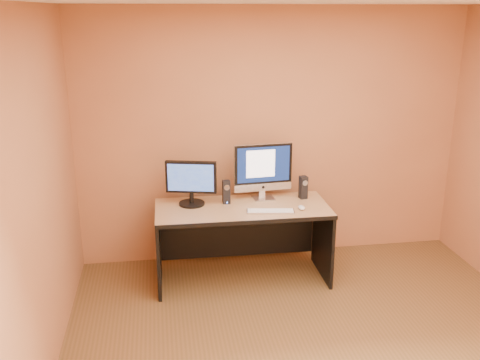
# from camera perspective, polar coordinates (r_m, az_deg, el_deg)

# --- Properties ---
(walls) EXTENTS (4.00, 4.00, 2.60)m
(walls) POSITION_cam_1_polar(r_m,az_deg,el_deg) (3.68, 10.10, -2.38)
(walls) COLOR #AD6E46
(walls) RESTS_ON ground
(ceiling) EXTENTS (4.00, 4.00, 0.00)m
(ceiling) POSITION_cam_1_polar(r_m,az_deg,el_deg) (3.46, 11.31, 18.25)
(ceiling) COLOR white
(ceiling) RESTS_ON walls
(desk) EXTENTS (1.66, 0.74, 0.76)m
(desk) POSITION_cam_1_polar(r_m,az_deg,el_deg) (5.22, 0.27, -6.81)
(desk) COLOR tan
(desk) RESTS_ON ground
(imac) EXTENTS (0.60, 0.26, 0.57)m
(imac) POSITION_cam_1_polar(r_m,az_deg,el_deg) (5.22, 2.55, 0.94)
(imac) COLOR #B8B9BD
(imac) RESTS_ON desk
(second_monitor) EXTENTS (0.54, 0.36, 0.43)m
(second_monitor) POSITION_cam_1_polar(r_m,az_deg,el_deg) (5.09, -5.23, -0.34)
(second_monitor) COLOR black
(second_monitor) RESTS_ON desk
(speaker_left) EXTENTS (0.07, 0.08, 0.23)m
(speaker_left) POSITION_cam_1_polar(r_m,az_deg,el_deg) (5.14, -1.47, -1.28)
(speaker_left) COLOR black
(speaker_left) RESTS_ON desk
(speaker_right) EXTENTS (0.08, 0.09, 0.23)m
(speaker_right) POSITION_cam_1_polar(r_m,az_deg,el_deg) (5.31, 6.76, -0.78)
(speaker_right) COLOR black
(speaker_right) RESTS_ON desk
(keyboard) EXTENTS (0.46, 0.18, 0.02)m
(keyboard) POSITION_cam_1_polar(r_m,az_deg,el_deg) (4.96, 3.28, -3.34)
(keyboard) COLOR #B0B0B4
(keyboard) RESTS_ON desk
(mouse) EXTENTS (0.06, 0.11, 0.04)m
(mouse) POSITION_cam_1_polar(r_m,az_deg,el_deg) (5.05, 6.58, -2.92)
(mouse) COLOR silver
(mouse) RESTS_ON desk
(cable_a) EXTENTS (0.06, 0.22, 0.01)m
(cable_a) POSITION_cam_1_polar(r_m,az_deg,el_deg) (5.39, 2.46, -1.61)
(cable_a) COLOR black
(cable_a) RESTS_ON desk
(cable_b) EXTENTS (0.07, 0.18, 0.01)m
(cable_b) POSITION_cam_1_polar(r_m,az_deg,el_deg) (5.38, 1.93, -1.65)
(cable_b) COLOR black
(cable_b) RESTS_ON desk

